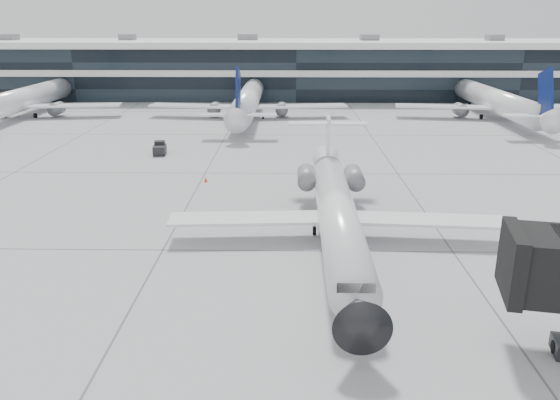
{
  "coord_description": "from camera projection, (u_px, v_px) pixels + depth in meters",
  "views": [
    {
      "loc": [
        -1.31,
        -34.59,
        15.12
      ],
      "look_at": [
        -1.94,
        3.31,
        2.6
      ],
      "focal_mm": 35.0,
      "sensor_mm": 36.0,
      "label": 1
    }
  ],
  "objects": [
    {
      "name": "regional_jet",
      "position": [
        337.0,
        210.0,
        38.59
      ],
      "size": [
        24.02,
        29.86,
        6.91
      ],
      "rotation": [
        0.0,
        0.0,
        -0.01
      ],
      "color": "white",
      "rests_on": "ground"
    },
    {
      "name": "bg_jet_right",
      "position": [
        492.0,
        117.0,
        89.28
      ],
      "size": [
        32.0,
        40.0,
        9.6
      ],
      "primitive_type": null,
      "color": "white",
      "rests_on": "ground"
    },
    {
      "name": "ramp_worker",
      "position": [
        357.0,
        310.0,
        28.12
      ],
      "size": [
        0.81,
        0.72,
        1.85
      ],
      "primitive_type": "imported",
      "rotation": [
        0.0,
        0.0,
        3.67
      ],
      "color": "#CFFF1A",
      "rests_on": "ground"
    },
    {
      "name": "bg_jet_left",
      "position": [
        26.0,
        116.0,
        90.49
      ],
      "size": [
        32.0,
        40.0,
        9.6
      ],
      "primitive_type": null,
      "color": "white",
      "rests_on": "ground"
    },
    {
      "name": "traffic_cone",
      "position": [
        206.0,
        179.0,
        53.54
      ],
      "size": [
        0.42,
        0.42,
        0.52
      ],
      "rotation": [
        0.0,
        0.0,
        0.22
      ],
      "color": "#ED3E0C",
      "rests_on": "ground"
    },
    {
      "name": "terminal",
      "position": [
        296.0,
        71.0,
        113.85
      ],
      "size": [
        170.0,
        22.0,
        10.0
      ],
      "primitive_type": "cube",
      "color": "black",
      "rests_on": "ground"
    },
    {
      "name": "ground",
      "position": [
        307.0,
        251.0,
        37.57
      ],
      "size": [
        220.0,
        220.0,
        0.0
      ],
      "primitive_type": "plane",
      "color": "gray",
      "rests_on": "ground"
    },
    {
      "name": "bg_jet_center",
      "position": [
        248.0,
        117.0,
        89.91
      ],
      "size": [
        32.0,
        40.0,
        9.6
      ],
      "primitive_type": null,
      "color": "white",
      "rests_on": "ground"
    },
    {
      "name": "far_tug",
      "position": [
        160.0,
        149.0,
        64.48
      ],
      "size": [
        1.68,
        2.53,
        1.52
      ],
      "rotation": [
        0.0,
        0.0,
        0.12
      ],
      "color": "black",
      "rests_on": "ground"
    }
  ]
}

